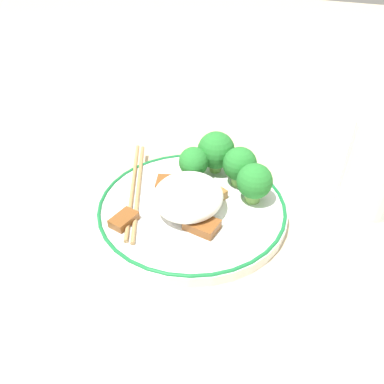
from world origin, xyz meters
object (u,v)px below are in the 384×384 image
Objects in this scene: broccoli_mid_left at (194,163)px; broccoli_back_center at (240,165)px; chopsticks at (135,188)px; drinking_glass at (376,169)px; plate at (192,207)px; broccoli_back_left at (254,182)px; broccoli_back_right at (218,151)px.

broccoli_back_center is at bearing 13.81° from broccoli_mid_left.
chopsticks is 1.66× the size of drinking_glass.
plate is 1.25× the size of chopsticks.
broccoli_back_left is 0.46× the size of drinking_glass.
plate is 0.09m from broccoli_back_center.
broccoli_mid_left is (-0.06, -0.02, -0.00)m from broccoli_back_center.
drinking_glass is at bearing 13.73° from broccoli_back_center.
chopsticks is at bearing -159.19° from drinking_glass.
chopsticks is 0.31m from drinking_glass.
broccoli_back_center reaches higher than chopsticks.
chopsticks is at bearing -150.76° from broccoli_back_center.
chopsticks is (-0.06, -0.05, -0.03)m from broccoli_mid_left.
chopsticks is (-0.15, -0.04, -0.03)m from broccoli_back_left.
broccoli_back_right is at bearing 54.15° from broccoli_mid_left.
plate is at bearing 1.90° from chopsticks.
broccoli_back_right is at bearing -173.64° from drinking_glass.
broccoli_mid_left is 0.25× the size of chopsticks.
broccoli_mid_left is (-0.09, 0.01, -0.00)m from broccoli_back_left.
broccoli_mid_left is at bearing 172.00° from broccoli_back_left.
broccoli_back_center is at bearing 58.73° from plate.
broccoli_mid_left is 0.09m from chopsticks.
broccoli_back_center reaches higher than broccoli_back_left.
broccoli_back_center is 0.15m from chopsticks.
broccoli_back_right is 0.51× the size of drinking_glass.
broccoli_back_right is 0.13m from chopsticks.
plate is 2.07× the size of drinking_glass.
plate is 4.92× the size of broccoli_mid_left.
broccoli_back_right is at bearing 45.08° from chopsticks.
drinking_glass is (0.29, 0.11, 0.04)m from chopsticks.
broccoli_mid_left is at bearing 111.37° from plate.
broccoli_back_left is 0.08m from broccoli_back_right.
broccoli_back_right is 0.04m from broccoli_mid_left.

